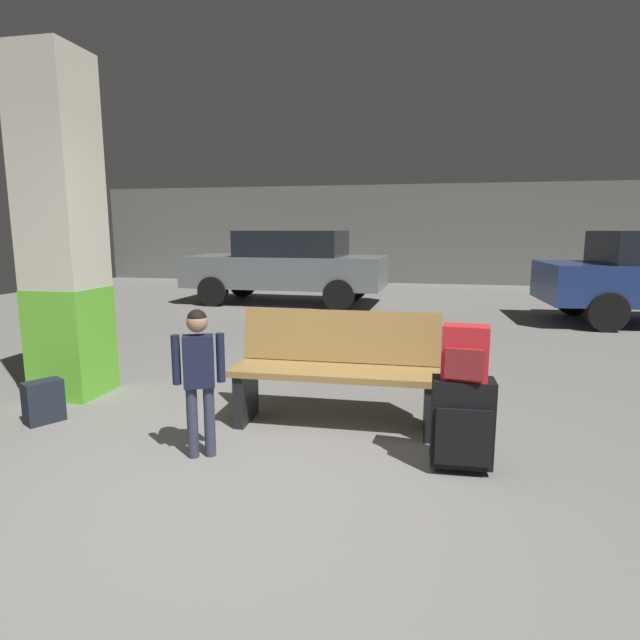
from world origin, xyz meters
TOP-DOWN VIEW (x-y plane):
  - ground_plane at (0.00, 4.00)m, footprint 18.00×18.00m
  - garage_back_wall at (0.00, 12.86)m, footprint 18.00×0.12m
  - structural_pillar at (-2.24, 1.67)m, footprint 0.57×0.57m
  - bench at (0.30, 1.41)m, footprint 1.61×0.55m
  - suitcase at (1.22, 0.75)m, footprint 0.39×0.24m
  - backpack_bright at (1.22, 0.75)m, footprint 0.30×0.22m
  - child at (-0.49, 0.62)m, footprint 0.32×0.19m
  - backpack_dark_floor at (-2.00, 0.96)m, footprint 0.29×0.32m
  - parked_car_far at (-1.91, 8.09)m, footprint 4.15×1.91m

SIDE VIEW (x-z plane):
  - ground_plane at x=0.00m, z-range -0.10..0.00m
  - backpack_dark_floor at x=-2.00m, z-range 0.00..0.34m
  - suitcase at x=1.22m, z-range 0.02..0.62m
  - bench at x=0.30m, z-range 0.00..0.88m
  - child at x=-0.49m, z-range 0.12..1.13m
  - backpack_bright at x=1.22m, z-range 0.60..0.94m
  - parked_car_far at x=-1.91m, z-range 0.05..1.56m
  - garage_back_wall at x=0.00m, z-range 0.00..2.80m
  - structural_pillar at x=-2.24m, z-range -0.01..3.03m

